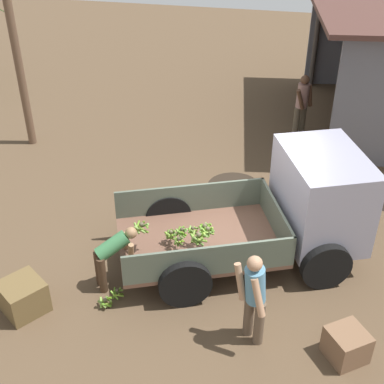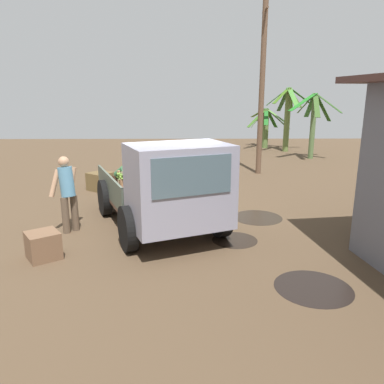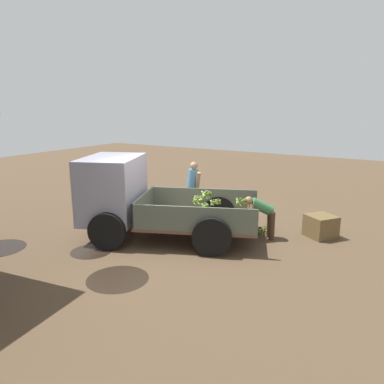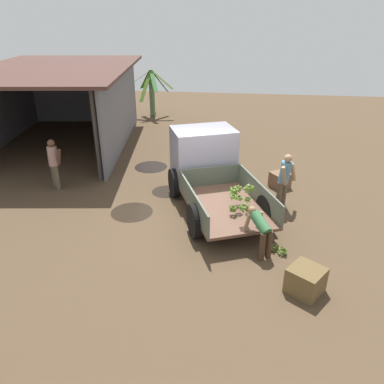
# 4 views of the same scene
# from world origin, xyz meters

# --- Properties ---
(ground) EXTENTS (36.00, 36.00, 0.00)m
(ground) POSITION_xyz_m (0.00, 0.00, 0.00)
(ground) COLOR brown
(mud_patch_0) EXTENTS (0.97, 0.97, 0.01)m
(mud_patch_0) POSITION_xyz_m (1.18, 1.53, 0.00)
(mud_patch_0) COLOR black
(mud_patch_0) RESTS_ON ground
(mud_patch_1) EXTENTS (1.24, 1.24, 0.01)m
(mud_patch_1) POSITION_xyz_m (3.24, 2.54, 0.00)
(mud_patch_1) COLOR black
(mud_patch_1) RESTS_ON ground
(mud_patch_2) EXTENTS (1.24, 1.24, 0.01)m
(mud_patch_2) POSITION_xyz_m (-0.33, 2.30, 0.00)
(mud_patch_2) COLOR black
(mud_patch_2) RESTS_ON ground
(cargo_truck) EXTENTS (4.80, 3.45, 2.09)m
(cargo_truck) POSITION_xyz_m (1.07, 0.19, 1.09)
(cargo_truck) COLOR brown
(cargo_truck) RESTS_ON ground
(utility_pole) EXTENTS (0.91, 0.20, 6.39)m
(utility_pole) POSITION_xyz_m (-5.86, 3.33, 3.24)
(utility_pole) COLOR brown
(utility_pole) RESTS_ON ground
(banana_palm_0) EXTENTS (2.26, 2.69, 3.40)m
(banana_palm_0) POSITION_xyz_m (-11.82, 5.93, 1.83)
(banana_palm_0) COLOR olive
(banana_palm_0) RESTS_ON ground
(banana_palm_1) EXTENTS (2.13, 2.46, 3.09)m
(banana_palm_1) POSITION_xyz_m (-9.37, 6.53, 1.72)
(banana_palm_1) COLOR #536D3E
(banana_palm_1) RESTS_ON ground
(banana_palm_3) EXTENTS (2.60, 2.67, 2.27)m
(banana_palm_3) POSITION_xyz_m (-13.23, 5.08, 1.22)
(banana_palm_3) COLOR #5A743B
(banana_palm_3) RESTS_ON ground
(person_foreground_visitor) EXTENTS (0.61, 0.62, 1.71)m
(person_foreground_visitor) POSITION_xyz_m (0.57, -2.14, 0.95)
(person_foreground_visitor) COLOR brown
(person_foreground_visitor) RESTS_ON ground
(person_worker_loading) EXTENTS (0.79, 0.78, 1.13)m
(person_worker_loading) POSITION_xyz_m (-1.97, -1.37, 0.69)
(person_worker_loading) COLOR #412C1D
(person_worker_loading) RESTS_ON ground
(banana_bunch_on_ground_0) EXTENTS (0.26, 0.26, 0.19)m
(banana_bunch_on_ground_0) POSITION_xyz_m (-1.94, -1.95, 0.11)
(banana_bunch_on_ground_0) COLOR brown
(banana_bunch_on_ground_0) RESTS_ON ground
(banana_bunch_on_ground_1) EXTENTS (0.25, 0.24, 0.20)m
(banana_bunch_on_ground_1) POSITION_xyz_m (-1.80, -1.70, 0.11)
(banana_bunch_on_ground_1) COLOR #4B4431
(banana_bunch_on_ground_1) RESTS_ON ground
(wooden_crate_0) EXTENTS (0.93, 0.93, 0.58)m
(wooden_crate_0) POSITION_xyz_m (-3.24, -2.29, 0.29)
(wooden_crate_0) COLOR brown
(wooden_crate_0) RESTS_ON ground
(wooden_crate_1) EXTENTS (0.78, 0.78, 0.51)m
(wooden_crate_1) POSITION_xyz_m (2.03, -2.19, 0.26)
(wooden_crate_1) COLOR brown
(wooden_crate_1) RESTS_ON ground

